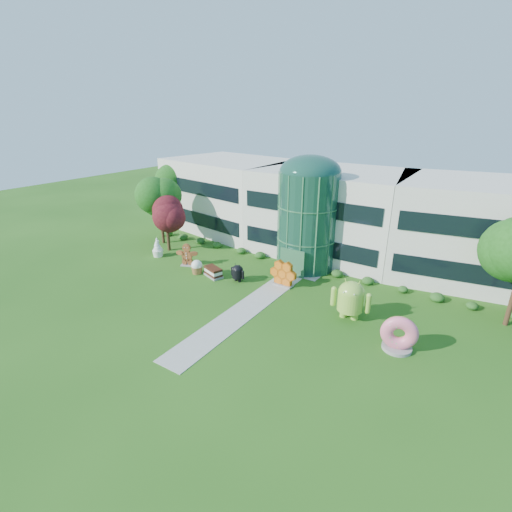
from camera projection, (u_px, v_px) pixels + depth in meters
The scene contains 14 objects.
ground at pixel (239, 314), 29.86m from camera, with size 140.00×140.00×0.00m, color #215114.
building at pixel (331, 211), 42.16m from camera, with size 46.00×15.00×9.30m, color beige, non-canonical shape.
atrium at pixel (308, 221), 37.40m from camera, with size 6.00×6.00×9.80m, color #194738.
walkway at pixel (253, 304), 31.41m from camera, with size 2.40×20.00×0.04m, color #9E9E93.
tree_red at pixel (167, 226), 42.50m from camera, with size 4.00×4.00×6.00m, color #3F0C14, non-canonical shape.
trees_backdrop at pixel (311, 225), 38.44m from camera, with size 52.00×8.00×8.40m, color #1B4D13, non-canonical shape.
android_green at pixel (351, 297), 28.73m from camera, with size 3.25×2.16×3.68m, color #8EC13D, non-canonical shape.
android_black at pixel (238, 272), 35.33m from camera, with size 1.72×1.15×1.95m, color black, non-canonical shape.
donut at pixel (399, 333), 25.09m from camera, with size 2.51×1.20×2.61m, color #EC5978, non-canonical shape.
gingerbread at pixel (187, 255), 38.91m from camera, with size 2.64×1.02×2.44m, color brown, non-canonical shape.
ice_cream_sandwich at pixel (213, 272), 36.55m from camera, with size 2.18×1.09×0.97m, color black, non-canonical shape.
honeycomb at pixel (283, 275), 34.43m from camera, with size 2.84×1.01×2.23m, color orange, non-canonical shape.
froyo at pixel (157, 247), 41.38m from camera, with size 1.29×1.29×2.22m, color white, non-canonical shape.
cupcake at pixel (197, 267), 37.15m from camera, with size 1.19×1.19×1.43m, color white, non-canonical shape.
Camera 1 is at (15.42, -21.04, 15.35)m, focal length 26.00 mm.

